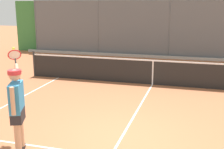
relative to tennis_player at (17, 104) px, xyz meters
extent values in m
plane|color=#A8603D|center=(-1.85, -1.22, -1.06)|extent=(60.00, 60.00, 0.00)
cube|color=white|center=(-1.85, -3.21, -1.05)|extent=(0.05, 5.74, 0.01)
cylinder|color=#565B60|center=(-1.85, -12.01, 0.55)|extent=(0.07, 0.07, 3.22)
cylinder|color=#565B60|center=(2.31, -12.01, 0.55)|extent=(0.07, 0.07, 3.22)
cylinder|color=#565B60|center=(6.48, -12.01, 0.55)|extent=(0.07, 0.07, 3.22)
cylinder|color=#565B60|center=(-1.85, -12.01, 2.13)|extent=(16.66, 0.05, 0.05)
cube|color=#565B60|center=(-1.85, -12.01, 0.55)|extent=(16.66, 0.02, 3.22)
cube|color=#387A3D|center=(-1.85, -12.66, 0.53)|extent=(19.66, 0.90, 3.18)
cube|color=#ADADA8|center=(-1.85, -11.83, -0.98)|extent=(17.66, 0.18, 0.15)
cylinder|color=#2D2D2D|center=(3.19, -6.08, -0.52)|extent=(0.09, 0.09, 1.07)
cube|color=black|center=(-1.85, -6.08, -0.60)|extent=(10.01, 0.02, 0.91)
cube|color=white|center=(-1.85, -6.08, -0.12)|extent=(10.01, 0.04, 0.05)
cube|color=white|center=(-1.85, -6.08, -0.60)|extent=(0.05, 0.04, 0.91)
cylinder|color=tan|center=(-0.06, 0.15, -0.56)|extent=(0.13, 0.13, 0.82)
cube|color=black|center=(0.04, -0.11, -1.01)|extent=(0.20, 0.28, 0.09)
cylinder|color=tan|center=(0.04, -0.11, -0.56)|extent=(0.13, 0.13, 0.82)
cube|color=#28282D|center=(-0.01, 0.02, -0.22)|extent=(0.36, 0.48, 0.26)
cube|color=#338CC6|center=(-0.01, 0.02, 0.15)|extent=(0.38, 0.55, 0.60)
cylinder|color=tan|center=(-0.12, 0.30, 0.18)|extent=(0.08, 0.08, 0.55)
cylinder|color=tan|center=(0.21, -0.41, 0.57)|extent=(0.31, 0.37, 0.30)
sphere|color=tan|center=(-0.01, 0.02, 0.61)|extent=(0.23, 0.23, 0.23)
cylinder|color=red|center=(-0.01, 0.02, 0.67)|extent=(0.34, 0.34, 0.09)
cube|color=red|center=(0.04, -0.10, 0.64)|extent=(0.26, 0.26, 0.02)
cylinder|color=black|center=(0.37, -0.60, 0.74)|extent=(0.13, 0.15, 0.13)
torus|color=red|center=(0.48, -0.75, 0.86)|extent=(0.34, 0.33, 0.26)
cylinder|color=silver|center=(0.48, -0.75, 0.86)|extent=(0.28, 0.26, 0.21)
sphere|color=#D6E042|center=(0.59, -0.89, 0.98)|extent=(0.07, 0.07, 0.07)
camera|label=1|loc=(-3.39, 4.91, 1.97)|focal=47.75mm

